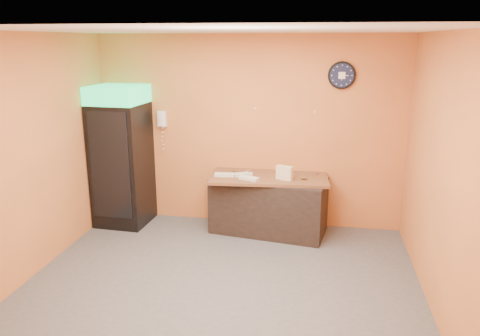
# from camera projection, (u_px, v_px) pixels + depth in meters

# --- Properties ---
(floor) EXTENTS (4.50, 4.50, 0.00)m
(floor) POSITION_uv_depth(u_px,v_px,m) (221.00, 285.00, 5.34)
(floor) COLOR #47474C
(floor) RESTS_ON ground
(back_wall) EXTENTS (4.50, 0.02, 2.80)m
(back_wall) POSITION_uv_depth(u_px,v_px,m) (248.00, 132.00, 6.87)
(back_wall) COLOR orange
(back_wall) RESTS_ON floor
(left_wall) EXTENTS (0.02, 4.00, 2.80)m
(left_wall) POSITION_uv_depth(u_px,v_px,m) (27.00, 158.00, 5.34)
(left_wall) COLOR orange
(left_wall) RESTS_ON floor
(right_wall) EXTENTS (0.02, 4.00, 2.80)m
(right_wall) POSITION_uv_depth(u_px,v_px,m) (443.00, 177.00, 4.60)
(right_wall) COLOR orange
(right_wall) RESTS_ON floor
(ceiling) EXTENTS (4.50, 4.00, 0.02)m
(ceiling) POSITION_uv_depth(u_px,v_px,m) (218.00, 30.00, 4.60)
(ceiling) COLOR white
(ceiling) RESTS_ON back_wall
(beverage_cooler) EXTENTS (0.77, 0.78, 2.08)m
(beverage_cooler) POSITION_uv_depth(u_px,v_px,m) (121.00, 158.00, 6.90)
(beverage_cooler) COLOR black
(beverage_cooler) RESTS_ON floor
(prep_counter) EXTENTS (1.69, 0.95, 0.80)m
(prep_counter) POSITION_uv_depth(u_px,v_px,m) (269.00, 205.00, 6.74)
(prep_counter) COLOR black
(prep_counter) RESTS_ON floor
(wall_clock) EXTENTS (0.38, 0.06, 0.38)m
(wall_clock) POSITION_uv_depth(u_px,v_px,m) (342.00, 75.00, 6.41)
(wall_clock) COLOR black
(wall_clock) RESTS_ON back_wall
(wall_phone) EXTENTS (0.13, 0.11, 0.23)m
(wall_phone) POSITION_uv_depth(u_px,v_px,m) (162.00, 119.00, 6.99)
(wall_phone) COLOR white
(wall_phone) RESTS_ON back_wall
(butcher_paper) EXTENTS (1.70, 0.90, 0.04)m
(butcher_paper) POSITION_uv_depth(u_px,v_px,m) (269.00, 177.00, 6.63)
(butcher_paper) COLOR brown
(butcher_paper) RESTS_ON prep_counter
(sub_roll_stack) EXTENTS (0.24, 0.16, 0.19)m
(sub_roll_stack) POSITION_uv_depth(u_px,v_px,m) (284.00, 173.00, 6.43)
(sub_roll_stack) COLOR beige
(sub_roll_stack) RESTS_ON butcher_paper
(wrapped_sandwich_left) EXTENTS (0.29, 0.13, 0.04)m
(wrapped_sandwich_left) POSITION_uv_depth(u_px,v_px,m) (225.00, 175.00, 6.62)
(wrapped_sandwich_left) COLOR beige
(wrapped_sandwich_left) RESTS_ON butcher_paper
(wrapped_sandwich_mid) EXTENTS (0.30, 0.20, 0.04)m
(wrapped_sandwich_mid) POSITION_uv_depth(u_px,v_px,m) (249.00, 178.00, 6.45)
(wrapped_sandwich_mid) COLOR beige
(wrapped_sandwich_mid) RESTS_ON butcher_paper
(wrapped_sandwich_right) EXTENTS (0.28, 0.23, 0.04)m
(wrapped_sandwich_right) POSITION_uv_depth(u_px,v_px,m) (243.00, 174.00, 6.64)
(wrapped_sandwich_right) COLOR beige
(wrapped_sandwich_right) RESTS_ON butcher_paper
(kitchen_tool) EXTENTS (0.07, 0.07, 0.07)m
(kitchen_tool) POSITION_uv_depth(u_px,v_px,m) (248.00, 173.00, 6.68)
(kitchen_tool) COLOR silver
(kitchen_tool) RESTS_ON butcher_paper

